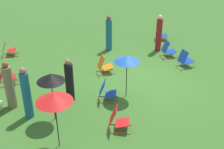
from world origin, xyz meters
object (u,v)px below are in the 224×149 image
at_px(deckchair_9, 104,66).
at_px(person_1, 159,34).
at_px(deckchair_7, 106,92).
at_px(umbrella_1, 127,59).
at_px(umbrella_2, 54,97).
at_px(person_2, 9,86).
at_px(deckchair_0, 185,60).
at_px(deckchair_1, 6,76).
at_px(deckchair_6, 168,50).
at_px(person_3, 69,81).
at_px(deckchair_2, 8,49).
at_px(umbrella_0, 51,78).
at_px(person_4, 26,94).
at_px(deckchair_8, 161,34).
at_px(deckchair_3, 118,120).
at_px(person_0, 109,34).

xyz_separation_m(deckchair_9, person_1, (1.90, -3.20, 0.54)).
xyz_separation_m(deckchair_7, umbrella_1, (0.15, -0.81, 1.20)).
bearing_deg(umbrella_2, person_2, 32.27).
distance_m(deckchair_0, deckchair_1, 7.89).
bearing_deg(deckchair_6, deckchair_9, 106.31).
distance_m(deckchair_9, person_1, 3.76).
bearing_deg(person_3, deckchair_2, -132.54).
bearing_deg(umbrella_1, umbrella_0, 108.77).
distance_m(deckchair_2, umbrella_2, 7.64).
relative_size(deckchair_7, person_2, 0.47).
relative_size(deckchair_9, person_4, 0.44).
bearing_deg(deckchair_8, umbrella_2, 158.85).
xyz_separation_m(deckchair_3, person_2, (2.07, 3.47, 0.49)).
distance_m(deckchair_8, umbrella_0, 8.87).
xyz_separation_m(deckchair_1, umbrella_0, (-2.84, -1.85, 1.25)).
distance_m(deckchair_8, person_4, 9.19).
bearing_deg(umbrella_2, deckchair_8, -38.49).
relative_size(deckchair_9, umbrella_0, 0.47).
xyz_separation_m(deckchair_8, deckchair_9, (-3.30, 3.86, 0.00)).
bearing_deg(deckchair_2, deckchair_3, -151.73).
bearing_deg(deckchair_7, umbrella_2, 154.05).
height_order(umbrella_0, umbrella_2, umbrella_2).
bearing_deg(umbrella_1, deckchair_1, 67.57).
bearing_deg(person_3, deckchair_6, 137.46).
distance_m(deckchair_1, deckchair_2, 2.98).
bearing_deg(person_2, deckchair_8, -137.11).
xyz_separation_m(deckchair_0, person_0, (2.71, 3.03, 0.50)).
relative_size(deckchair_0, umbrella_0, 0.48).
height_order(deckchair_2, deckchair_3, same).
xyz_separation_m(umbrella_1, person_2, (0.15, 4.26, -0.71)).
bearing_deg(person_0, umbrella_0, 71.22).
distance_m(umbrella_1, umbrella_2, 3.56).
xyz_separation_m(deckchair_9, umbrella_1, (-2.02, -0.48, 1.20)).
xyz_separation_m(deckchair_3, umbrella_1, (1.93, -0.78, 1.20)).
bearing_deg(person_2, person_3, -170.65).
bearing_deg(deckchair_2, person_3, -152.68).
bearing_deg(person_4, umbrella_0, 115.36).
xyz_separation_m(person_1, person_2, (-3.78, 6.98, -0.05)).
bearing_deg(deckchair_8, person_2, 141.46).
bearing_deg(umbrella_1, deckchair_2, 44.73).
bearing_deg(deckchair_7, deckchair_9, 6.40).
relative_size(deckchair_1, deckchair_8, 0.96).
relative_size(deckchair_7, deckchair_9, 1.03).
bearing_deg(deckchair_3, deckchair_6, -19.55).
distance_m(deckchair_6, deckchair_7, 4.93).
distance_m(deckchair_2, person_4, 5.64).
bearing_deg(person_3, deckchair_1, -107.36).
distance_m(deckchair_0, deckchair_8, 3.49).
height_order(deckchair_6, person_0, person_0).
distance_m(deckchair_6, person_4, 7.53).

